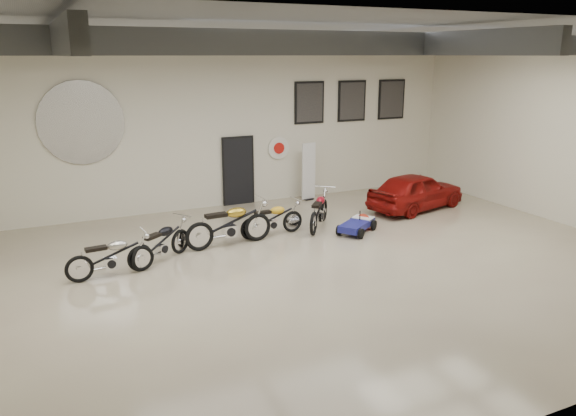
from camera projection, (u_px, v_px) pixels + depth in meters
name	position (u px, v px, depth m)	size (l,w,h in m)	color
floor	(311.00, 268.00, 12.49)	(16.00, 12.00, 0.01)	tan
ceiling	(314.00, 34.00, 11.16)	(16.00, 12.00, 0.01)	slate
back_wall	(221.00, 126.00, 17.06)	(16.00, 0.02, 5.00)	beige
right_wall	(575.00, 135.00, 15.11)	(0.02, 12.00, 5.00)	beige
ceiling_beams	(313.00, 47.00, 11.23)	(15.80, 11.80, 0.32)	slate
door	(238.00, 172.00, 17.61)	(0.92, 0.08, 2.10)	black
logo_plaque	(81.00, 123.00, 15.30)	(2.30, 0.06, 1.16)	silver
poster_left	(309.00, 103.00, 18.10)	(1.05, 0.08, 1.35)	black
poster_mid	(352.00, 101.00, 18.76)	(1.05, 0.08, 1.35)	black
poster_right	(391.00, 99.00, 19.41)	(1.05, 0.08, 1.35)	black
oil_sign	(279.00, 148.00, 18.01)	(0.72, 0.10, 0.72)	white
banner_stand	(309.00, 172.00, 18.17)	(0.51, 0.20, 1.87)	white
motorcycle_silver	(110.00, 256.00, 11.90)	(1.83, 0.57, 0.95)	silver
motorcycle_black	(161.00, 242.00, 12.78)	(1.84, 0.57, 0.95)	silver
motorcycle_gold	(229.00, 223.00, 13.83)	(2.23, 0.69, 1.16)	silver
motorcycle_yellow	(272.00, 219.00, 14.62)	(1.79, 0.56, 0.93)	silver
motorcycle_red	(319.00, 210.00, 15.30)	(1.95, 0.60, 1.01)	silver
go_kart	(359.00, 221.00, 15.05)	(1.56, 0.70, 0.56)	navy
vintage_car	(416.00, 191.00, 17.13)	(3.37, 1.36, 1.15)	maroon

